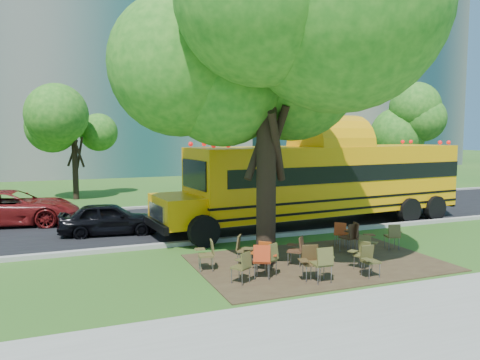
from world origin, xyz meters
name	(u,v)px	position (x,y,z in m)	size (l,w,h in m)	color
ground	(279,262)	(0.00, 0.00, 0.00)	(160.00, 160.00, 0.00)	#25541A
sidewalk	(394,327)	(0.00, -5.00, 0.02)	(60.00, 4.00, 0.04)	gray
dirt_patch	(318,262)	(1.00, -0.50, 0.01)	(7.00, 4.50, 0.03)	#382819
asphalt_road	(207,220)	(0.00, 7.00, 0.02)	(80.00, 8.00, 0.04)	black
kerb_near	(241,238)	(0.00, 3.00, 0.07)	(80.00, 0.25, 0.14)	gray
kerb_far	(183,205)	(0.00, 11.10, 0.07)	(80.00, 0.25, 0.14)	gray
building_main	(29,54)	(-8.00, 36.00, 11.00)	(38.00, 16.00, 22.00)	slate
building_right	(320,60)	(24.00, 38.00, 12.50)	(30.00, 16.00, 25.00)	gray
bg_tree_2	(74,125)	(-5.00, 16.00, 4.21)	(4.80, 4.80, 6.62)	black
bg_tree_3	(296,113)	(8.00, 14.00, 5.03)	(5.60, 5.60, 7.84)	black
bg_tree_4	(409,124)	(16.00, 13.00, 4.34)	(5.00, 5.00, 6.85)	black
main_tree	(267,68)	(-0.45, -0.03, 5.56)	(7.20, 7.20, 9.17)	black
school_bus	(327,180)	(4.31, 4.38, 1.86)	(13.38, 4.08, 3.22)	orange
chair_0	(243,264)	(-1.74, -1.48, 0.51)	(0.55, 0.69, 0.83)	#494420
chair_1	(263,258)	(-1.12, -1.33, 0.58)	(0.77, 0.61, 0.94)	#B03212
chair_2	(269,256)	(-0.90, -1.22, 0.57)	(0.62, 0.75, 0.92)	brown
chair_3	(310,259)	(-0.04, -1.84, 0.56)	(0.69, 0.54, 0.91)	#453218
chair_4	(323,261)	(0.15, -2.17, 0.59)	(0.63, 0.56, 0.95)	#4D4A21
chair_5	(369,258)	(1.53, -2.16, 0.51)	(0.54, 0.48, 0.83)	#433E1D
chair_6	(362,252)	(1.81, -1.48, 0.48)	(0.63, 0.53, 0.78)	#4F4B22
chair_7	(366,244)	(2.51, -0.73, 0.47)	(0.66, 0.52, 0.77)	#4F4A22
chair_8	(208,252)	(-2.21, -0.07, 0.53)	(0.51, 0.63, 0.86)	brown
chair_9	(263,253)	(-0.78, -0.59, 0.49)	(0.68, 0.53, 0.79)	#A74011
chair_10	(243,247)	(-1.14, 0.01, 0.54)	(0.58, 0.74, 0.88)	#4C4021
chair_11	(297,248)	(0.28, -0.57, 0.53)	(0.59, 0.74, 0.87)	#472A19
chair_12	(360,234)	(2.78, -0.02, 0.60)	(0.59, 0.75, 0.97)	#442818
chair_13	(351,235)	(2.55, 0.13, 0.58)	(0.64, 0.69, 0.95)	#3D2616
chair_14	(393,234)	(4.06, -0.06, 0.53)	(0.65, 0.51, 0.85)	brown
chair_15	(342,232)	(2.72, 0.88, 0.52)	(0.72, 0.57, 0.84)	#BC3C14
black_car	(109,219)	(-4.23, 5.60, 0.61)	(1.44, 3.57, 1.22)	black
bg_car_red	(12,208)	(-7.73, 8.89, 0.73)	(2.41, 5.23, 1.45)	#621010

